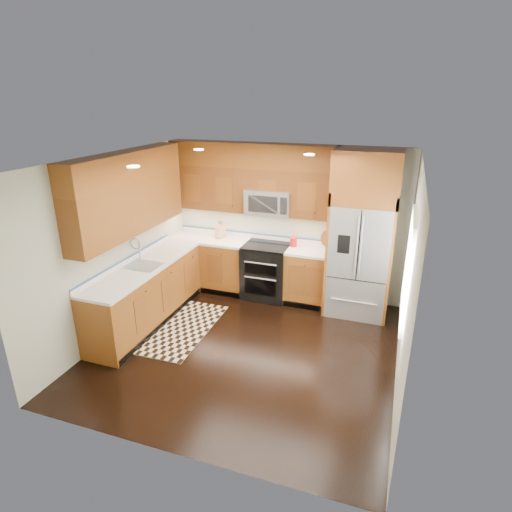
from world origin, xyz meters
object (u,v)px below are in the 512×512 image
(knife_block, at_px, (220,231))
(rug, at_px, (177,327))
(refrigerator, at_px, (362,235))
(utensil_crock, at_px, (293,240))
(range, at_px, (266,271))

(knife_block, bearing_deg, rug, -91.72)
(refrigerator, height_order, rug, refrigerator)
(refrigerator, height_order, utensil_crock, refrigerator)
(rug, bearing_deg, knife_block, 87.42)
(range, height_order, knife_block, knife_block)
(range, distance_m, knife_block, 1.09)
(utensil_crock, bearing_deg, rug, -131.28)
(range, relative_size, knife_block, 3.04)
(rug, bearing_deg, range, 56.54)
(rug, height_order, utensil_crock, utensil_crock)
(rug, bearing_deg, refrigerator, 29.21)
(range, xyz_separation_m, utensil_crock, (0.44, 0.10, 0.58))
(range, relative_size, refrigerator, 0.36)
(range, height_order, utensil_crock, utensil_crock)
(range, distance_m, refrigerator, 1.76)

